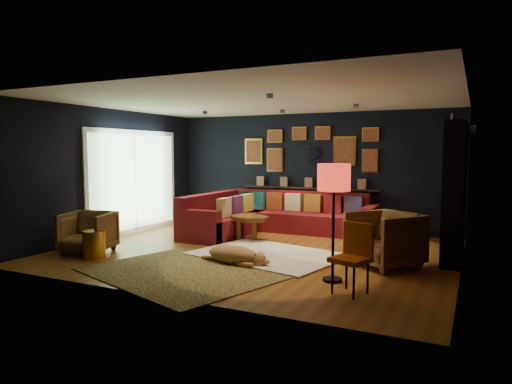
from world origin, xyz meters
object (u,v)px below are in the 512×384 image
at_px(armchair_right, 385,237).
at_px(gold_stool, 94,244).
at_px(floor_lamp, 334,183).
at_px(coffee_table, 250,220).
at_px(sectional, 268,218).
at_px(orange_chair, 354,252).
at_px(dog, 233,251).
at_px(pouf, 203,232).
at_px(armchair_left, 88,230).

relative_size(armchair_right, gold_stool, 2.04).
height_order(armchair_right, floor_lamp, floor_lamp).
height_order(coffee_table, floor_lamp, floor_lamp).
xyz_separation_m(armchair_right, floor_lamp, (-0.48, -1.11, 0.87)).
relative_size(sectional, orange_chair, 3.95).
bearing_deg(coffee_table, sectional, 90.91).
relative_size(sectional, gold_stool, 7.56).
bearing_deg(sectional, armchair_right, -34.17).
distance_m(sectional, dog, 2.83).
height_order(sectional, pouf, sectional).
relative_size(orange_chair, dog, 0.72).
height_order(armchair_right, gold_stool, armchair_right).
relative_size(sectional, pouf, 6.91).
height_order(pouf, armchair_left, armchair_left).
bearing_deg(pouf, armchair_left, -126.68).
xyz_separation_m(sectional, armchair_right, (2.80, -1.90, 0.14)).
bearing_deg(floor_lamp, dog, 171.27).
bearing_deg(gold_stool, pouf, 64.61).
bearing_deg(orange_chair, floor_lamp, 153.14).
height_order(sectional, armchair_right, armchair_right).
bearing_deg(armchair_left, floor_lamp, -13.14).
bearing_deg(armchair_right, sectional, -178.10).
distance_m(gold_stool, floor_lamp, 4.08).
bearing_deg(gold_stool, sectional, 64.98).
relative_size(orange_chair, floor_lamp, 0.55).
xyz_separation_m(coffee_table, pouf, (-0.70, -0.60, -0.19)).
relative_size(pouf, armchair_right, 0.54).
bearing_deg(armchair_right, armchair_left, -128.86).
height_order(gold_stool, dog, gold_stool).
bearing_deg(dog, pouf, 142.09).
distance_m(armchair_left, floor_lamp, 4.37).
relative_size(coffee_table, gold_stool, 2.22).
bearing_deg(armchair_left, dog, -6.11).
xyz_separation_m(orange_chair, floor_lamp, (-0.37, 0.38, 0.82)).
bearing_deg(gold_stool, armchair_left, 148.05).
xyz_separation_m(pouf, dog, (1.35, -1.25, 0.01)).
distance_m(sectional, orange_chair, 4.34).
distance_m(sectional, gold_stool, 3.75).
height_order(armchair_left, floor_lamp, floor_lamp).
bearing_deg(pouf, coffee_table, 40.56).
bearing_deg(gold_stool, dog, 16.01).
bearing_deg(orange_chair, armchair_left, -163.85).
xyz_separation_m(armchair_right, dog, (-2.14, -0.85, -0.26)).
bearing_deg(armchair_left, armchair_right, -0.35).
relative_size(coffee_table, armchair_right, 1.09).
bearing_deg(armchair_left, gold_stool, -47.38).
bearing_deg(coffee_table, gold_stool, -122.67).
height_order(coffee_table, dog, coffee_table).
height_order(armchair_right, dog, armchair_right).
bearing_deg(armchair_left, pouf, 37.89).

